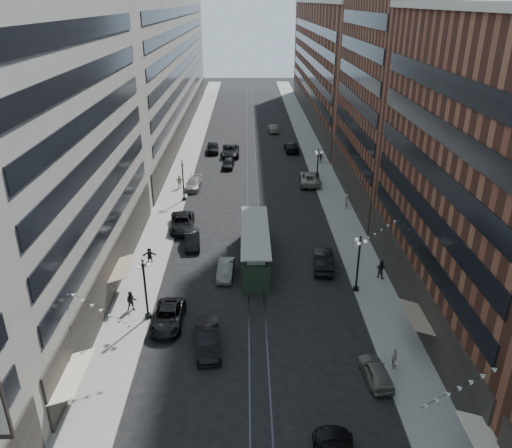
{
  "coord_description": "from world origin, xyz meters",
  "views": [
    {
      "loc": [
        -0.76,
        -7.29,
        24.66
      ],
      "look_at": [
        0.06,
        36.25,
        5.0
      ],
      "focal_mm": 35.0,
      "sensor_mm": 36.0,
      "label": 1
    }
  ],
  "objects": [
    {
      "name": "ground",
      "position": [
        0.0,
        60.0,
        0.0
      ],
      "size": [
        220.0,
        220.0,
        0.0
      ],
      "primitive_type": "plane",
      "color": "black",
      "rests_on": "ground"
    },
    {
      "name": "sidewalk_west",
      "position": [
        -11.0,
        70.0,
        0.07
      ],
      "size": [
        4.0,
        180.0,
        0.15
      ],
      "primitive_type": "cube",
      "color": "gray",
      "rests_on": "ground"
    },
    {
      "name": "sidewalk_east",
      "position": [
        11.0,
        70.0,
        0.07
      ],
      "size": [
        4.0,
        180.0,
        0.15
      ],
      "primitive_type": "cube",
      "color": "gray",
      "rests_on": "ground"
    },
    {
      "name": "rail_west",
      "position": [
        -0.7,
        70.0,
        0.01
      ],
      "size": [
        0.12,
        180.0,
        0.02
      ],
      "primitive_type": "cube",
      "color": "#2D2D33",
      "rests_on": "ground"
    },
    {
      "name": "rail_east",
      "position": [
        0.7,
        70.0,
        0.01
      ],
      "size": [
        0.12,
        180.0,
        0.02
      ],
      "primitive_type": "cube",
      "color": "#2D2D33",
      "rests_on": "ground"
    },
    {
      "name": "building_west_mid",
      "position": [
        -17.0,
        33.0,
        14.0
      ],
      "size": [
        8.0,
        36.0,
        28.0
      ],
      "primitive_type": "cube",
      "color": "gray",
      "rests_on": "ground"
    },
    {
      "name": "building_west_far",
      "position": [
        -17.0,
        96.0,
        13.0
      ],
      "size": [
        8.0,
        90.0,
        26.0
      ],
      "primitive_type": "cube",
      "color": "gray",
      "rests_on": "ground"
    },
    {
      "name": "building_east_mid",
      "position": [
        17.0,
        28.0,
        12.0
      ],
      "size": [
        8.0,
        30.0,
        24.0
      ],
      "primitive_type": "cube",
      "color": "brown",
      "rests_on": "ground"
    },
    {
      "name": "building_east_tower",
      "position": [
        17.0,
        56.0,
        21.0
      ],
      "size": [
        8.0,
        26.0,
        42.0
      ],
      "primitive_type": "cube",
      "color": "brown",
      "rests_on": "ground"
    },
    {
      "name": "building_east_far",
      "position": [
        17.0,
        105.0,
        12.0
      ],
      "size": [
        8.0,
        72.0,
        24.0
      ],
      "primitive_type": "cube",
      "color": "brown",
      "rests_on": "ground"
    },
    {
      "name": "lamppost_sw_far",
      "position": [
        -9.2,
        28.0,
        3.1
      ],
      "size": [
        1.03,
        1.14,
        5.52
      ],
      "color": "black",
      "rests_on": "sidewalk_west"
    },
    {
      "name": "lamppost_sw_mid",
      "position": [
        -9.2,
        55.0,
        3.1
      ],
      "size": [
        1.03,
        1.14,
        5.52
      ],
      "color": "black",
      "rests_on": "sidewalk_west"
    },
    {
      "name": "lamppost_se_far",
      "position": [
        9.2,
        32.0,
        3.1
      ],
      "size": [
        1.03,
        1.14,
        5.52
      ],
      "color": "black",
      "rests_on": "sidewalk_east"
    },
    {
      "name": "lamppost_se_mid",
      "position": [
        9.2,
        60.0,
        3.1
      ],
      "size": [
        1.03,
        1.14,
        5.52
      ],
      "color": "black",
      "rests_on": "sidewalk_east"
    },
    {
      "name": "streetcar",
      "position": [
        0.0,
        38.01,
        1.62
      ],
      "size": [
        2.81,
        12.7,
        3.51
      ],
      "color": "#1F3121",
      "rests_on": "ground"
    },
    {
      "name": "car_2",
      "position": [
        -7.39,
        27.14,
        0.74
      ],
      "size": [
        2.57,
        5.39,
        1.49
      ],
      "primitive_type": "imported",
      "rotation": [
        0.0,
        0.0,
        -0.02
      ],
      "color": "black",
      "rests_on": "ground"
    },
    {
      "name": "car_4",
      "position": [
        8.21,
        20.31,
        0.69
      ],
      "size": [
        2.03,
        4.21,
        1.39
      ],
      "primitive_type": "imported",
      "rotation": [
        0.0,
        0.0,
        3.24
      ],
      "color": "#636258",
      "rests_on": "ground"
    },
    {
      "name": "car_5",
      "position": [
        -3.9,
        24.06,
        0.86
      ],
      "size": [
        2.42,
        5.41,
        1.72
      ],
      "primitive_type": "imported",
      "rotation": [
        0.0,
        0.0,
        0.12
      ],
      "color": "black",
      "rests_on": "ground"
    },
    {
      "name": "pedestrian_2",
      "position": [
        -10.75,
        29.05,
        1.07
      ],
      "size": [
        1.0,
        0.72,
        1.85
      ],
      "primitive_type": "imported",
      "rotation": [
        0.0,
        0.0,
        0.28
      ],
      "color": "black",
      "rests_on": "sidewalk_west"
    },
    {
      "name": "pedestrian_4",
      "position": [
        9.81,
        21.4,
        0.95
      ],
      "size": [
        0.65,
        1.02,
        1.61
      ],
      "primitive_type": "imported",
      "rotation": [
        0.0,
        0.0,
        1.32
      ],
      "color": "#B0A592",
      "rests_on": "sidewalk_east"
    },
    {
      "name": "car_7",
      "position": [
        -8.4,
        45.99,
        0.83
      ],
      "size": [
        3.25,
        6.2,
        1.67
      ],
      "primitive_type": "imported",
      "rotation": [
        0.0,
        0.0,
        0.08
      ],
      "color": "black",
      "rests_on": "ground"
    },
    {
      "name": "car_8",
      "position": [
        -8.4,
        59.76,
        0.72
      ],
      "size": [
        2.29,
        5.08,
        1.44
      ],
      "primitive_type": "imported",
      "rotation": [
        0.0,
        0.0,
        -0.05
      ],
      "color": "gray",
      "rests_on": "ground"
    },
    {
      "name": "car_9",
      "position": [
        -6.8,
        78.26,
        0.87
      ],
      "size": [
        2.3,
        5.21,
        1.74
      ],
      "primitive_type": "imported",
      "rotation": [
        0.0,
        0.0,
        0.05
      ],
      "color": "black",
      "rests_on": "ground"
    },
    {
      "name": "car_10",
      "position": [
        6.8,
        36.48,
        0.88
      ],
      "size": [
        2.42,
        5.49,
        1.75
      ],
      "primitive_type": "imported",
      "rotation": [
        0.0,
        0.0,
        3.03
      ],
      "color": "black",
      "rests_on": "ground"
    },
    {
      "name": "car_11",
      "position": [
        8.4,
        61.46,
        0.88
      ],
      "size": [
        3.34,
        6.5,
        1.75
      ],
      "primitive_type": "imported",
      "rotation": [
        0.0,
        0.0,
        3.07
      ],
      "color": "gray",
      "rests_on": "ground"
    },
    {
      "name": "car_12",
      "position": [
        7.14,
        78.59,
        0.83
      ],
      "size": [
        2.46,
        5.76,
        1.65
      ],
      "primitive_type": "imported",
      "rotation": [
        0.0,
        0.0,
        3.17
      ],
      "color": "black",
      "rests_on": "ground"
    },
    {
      "name": "car_13",
      "position": [
        -3.79,
        69.32,
        0.74
      ],
      "size": [
        2.02,
        4.44,
        1.48
      ],
      "primitive_type": "imported",
      "rotation": [
        0.0,
        0.0,
        -0.06
      ],
      "color": "black",
      "rests_on": "ground"
    },
    {
      "name": "car_14",
      "position": [
        4.5,
        92.77,
        0.78
      ],
      "size": [
        2.11,
        4.85,
        1.55
      ],
      "primitive_type": "imported",
      "rotation": [
        0.0,
        0.0,
        3.24
      ],
      "color": "#65655A",
      "rests_on": "ground"
    },
    {
      "name": "pedestrian_5",
      "position": [
        -10.75,
        37.77,
        0.94
      ],
      "size": [
        1.49,
        0.54,
        1.57
      ],
      "primitive_type": "imported",
      "rotation": [
        0.0,
        0.0,
        0.08
      ],
      "color": "black",
      "rests_on": "sidewalk_west"
    },
    {
      "name": "pedestrian_6",
      "position": [
        -10.34,
        59.66,
        1.08
      ],
      "size": [
        1.18,
        0.77,
        1.86
      ],
      "primitive_type": "imported",
      "rotation": [
        0.0,
        0.0,
        3.41
      ],
      "color": "#A49887",
      "rests_on": "sidewalk_west"
    },
    {
      "name": "pedestrian_7",
      "position": [
        11.99,
        34.22,
        1.09
      ],
      "size": [
        1.02,
        0.98,
        1.88
      ],
      "primitive_type": "imported",
      "rotation": [
        0.0,
        0.0,
        2.44
      ],
      "color": "black",
      "rests_on": "sidewalk_east"
    },
    {
      "name": "pedestrian_8",
      "position": [
        11.92,
        51.8,
        1.11
      ],
      "size": [
        0.83,
        0.81,
        1.92
      ],
      "primitive_type": "imported",
      "rotation": [
        0.0,
        0.0,
        3.88
      ],
      "color": "#B2A593",
      "rests_on": "sidewalk_east"
    },
    {
      "name": "pedestrian_9",
      "position": [
        11.33,
        71.28,
        1.04
      ],
      "size": [
        1.21,
        0.65,
        1.78
      ],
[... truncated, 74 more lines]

